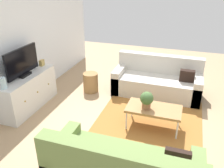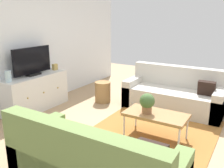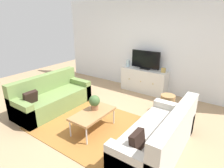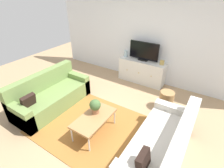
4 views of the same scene
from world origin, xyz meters
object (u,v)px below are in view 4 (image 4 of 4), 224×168
coffee_table (94,118)px  flat_screen_tv (144,51)px  potted_plant (95,106)px  tv_console (142,71)px  glass_vase (126,54)px  wicker_basket (166,100)px  couch_right_side (164,148)px  mantel_clock (162,63)px  couch_left_side (50,96)px

coffee_table → flat_screen_tv: size_ratio=1.07×
potted_plant → tv_console: (-0.05, 2.39, -0.23)m
glass_vase → flat_screen_tv: bearing=2.0°
glass_vase → wicker_basket: glass_vase is taller
couch_right_side → tv_console: bearing=121.9°
potted_plant → glass_vase: 2.48m
potted_plant → tv_console: size_ratio=0.22×
tv_console → flat_screen_tv: 0.63m
couch_right_side → potted_plant: couch_right_side is taller
flat_screen_tv → wicker_basket: 1.60m
glass_vase → mantel_clock: 1.16m
glass_vase → potted_plant: bearing=-75.3°
couch_left_side → tv_console: bearing=59.6°
couch_left_side → coffee_table: (1.49, -0.14, 0.09)m
coffee_table → glass_vase: glass_vase is taller
couch_right_side → mantel_clock: 2.59m
potted_plant → flat_screen_tv: size_ratio=0.35×
couch_right_side → flat_screen_tv: 2.90m
potted_plant → flat_screen_tv: 2.44m
couch_left_side → tv_console: size_ratio=1.36×
mantel_clock → wicker_basket: bearing=-61.6°
flat_screen_tv → wicker_basket: (1.07, -0.92, -0.76)m
couch_right_side → wicker_basket: size_ratio=4.24×
potted_plant → tv_console: potted_plant is taller
couch_left_side → potted_plant: 1.47m
couch_left_side → flat_screen_tv: flat_screen_tv is taller
tv_console → glass_vase: 0.74m
coffee_table → flat_screen_tv: (-0.10, 2.53, 0.61)m
couch_right_side → wicker_basket: 1.53m
tv_console → mantel_clock: 0.71m
potted_plant → flat_screen_tv: flat_screen_tv is taller
potted_plant → mantel_clock: bearing=77.4°
couch_left_side → glass_vase: glass_vase is taller
couch_left_side → flat_screen_tv: (1.39, 2.39, 0.70)m
flat_screen_tv → glass_vase: (-0.58, -0.02, -0.17)m
potted_plant → wicker_basket: (1.02, 1.48, -0.35)m
potted_plant → mantel_clock: size_ratio=2.39×
couch_right_side → flat_screen_tv: (-1.48, 2.39, 0.70)m
tv_console → mantel_clock: (0.58, 0.00, 0.42)m
potted_plant → mantel_clock: mantel_clock is taller
coffee_table → wicker_basket: (0.97, 1.61, -0.15)m
tv_console → wicker_basket: size_ratio=3.11×
coffee_table → glass_vase: (-0.68, 2.51, 0.43)m
potted_plant → wicker_basket: bearing=55.5°
couch_right_side → potted_plant: bearing=-179.6°
couch_right_side → potted_plant: size_ratio=6.11×
couch_left_side → flat_screen_tv: 2.86m
flat_screen_tv → wicker_basket: bearing=-40.9°
potted_plant → glass_vase: (-0.62, 2.39, 0.23)m
couch_left_side → mantel_clock: 3.12m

